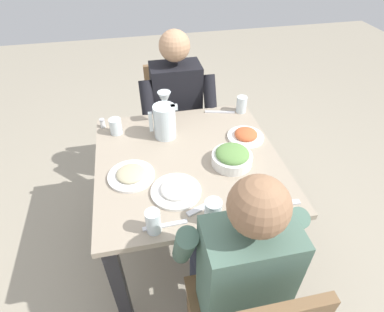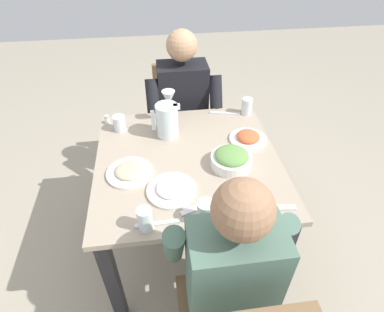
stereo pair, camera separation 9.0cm
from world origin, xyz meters
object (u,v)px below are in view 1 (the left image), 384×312
chair_near (175,118)px  plate_rice_curry (246,135)px  water_glass_center (116,126)px  water_glass_far_left (153,222)px  water_pitcher (165,121)px  dining_table (188,176)px  wine_glass (165,101)px  diner_far (236,261)px  salt_shaker (103,123)px  water_glass_by_pitcher (242,104)px  water_glass_far_right (213,211)px  plate_yoghurt (176,190)px  salad_bowl (232,157)px  plate_beans (131,175)px  diner_near (179,115)px

chair_near → plate_rice_curry: size_ratio=4.29×
water_glass_center → water_glass_far_left: water_glass_far_left is taller
water_pitcher → water_glass_far_left: water_pitcher is taller
dining_table → wine_glass: size_ratio=4.75×
diner_far → salt_shaker: size_ratio=21.54×
water_glass_far_left → water_glass_center: bearing=-79.5°
dining_table → water_glass_center: (0.35, -0.31, 0.16)m
water_glass_by_pitcher → water_glass_center: size_ratio=1.12×
dining_table → water_glass_far_right: size_ratio=8.68×
plate_yoghurt → water_glass_by_pitcher: size_ratio=2.26×
plate_rice_curry → water_glass_by_pitcher: bearing=-103.1°
salad_bowl → plate_beans: bearing=-0.3°
dining_table → water_glass_far_right: 0.43m
diner_far → water_glass_center: (0.43, -0.86, 0.13)m
salad_bowl → water_glass_center: size_ratio=2.23×
salad_bowl → plate_beans: 0.50m
salad_bowl → salt_shaker: size_ratio=3.75×
water_glass_far_right → wine_glass: wine_glass is taller
plate_beans → salt_shaker: size_ratio=4.14×
water_pitcher → plate_rice_curry: 0.45m
water_pitcher → water_glass_center: bearing=-17.4°
dining_table → salt_shaker: bearing=-42.1°
diner_near → water_pitcher: (0.13, 0.33, 0.18)m
diner_far → salt_shaker: 1.08m
diner_near → water_glass_far_right: (0.02, 0.95, 0.14)m
plate_beans → salad_bowl: bearing=179.7°
plate_beans → water_glass_far_right: (-0.32, 0.33, 0.04)m
salad_bowl → water_glass_center: same height
diner_near → water_glass_center: size_ratio=12.81×
chair_near → salt_shaker: chair_near is taller
water_glass_center → water_pitcher: bearing=162.6°
salad_bowl → plate_yoghurt: size_ratio=0.88×
salt_shaker → water_pitcher: bearing=154.9°
plate_yoghurt → diner_near: bearing=-100.7°
diner_near → salt_shaker: bearing=19.4°
salt_shaker → plate_rice_curry: bearing=160.8°
plate_yoghurt → water_glass_center: water_glass_center is taller
diner_near → diner_far: same height
water_glass_by_pitcher → plate_beans: bearing=33.0°
plate_rice_curry → water_pitcher: bearing=-14.2°
water_glass_center → wine_glass: wine_glass is taller
chair_near → plate_beans: (0.34, 0.83, 0.25)m
salad_bowl → salt_shaker: 0.78m
plate_yoghurt → plate_rice_curry: plate_rice_curry is taller
dining_table → water_glass_far_right: bearing=93.4°
chair_near → diner_near: (0.00, 0.20, 0.15)m
water_glass_far_right → water_glass_center: bearing=-62.1°
chair_near → diner_far: 1.32m
wine_glass → water_pitcher: bearing=81.1°
plate_beans → wine_glass: 0.51m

